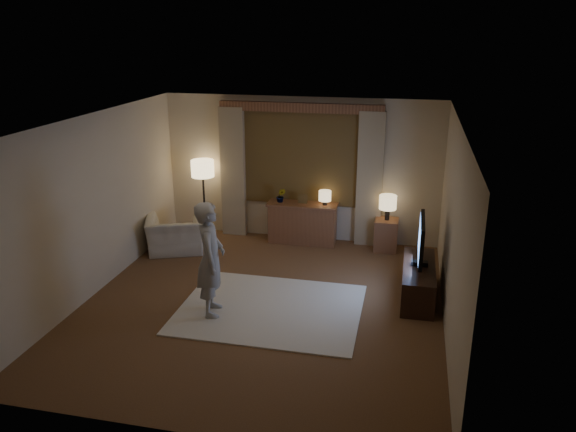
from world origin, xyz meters
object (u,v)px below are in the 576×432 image
(armchair, at_px, (176,234))
(tv_stand, at_px, (418,281))
(side_table, at_px, (386,235))
(person, at_px, (211,259))
(sideboard, at_px, (302,224))

(armchair, xyz_separation_m, tv_stand, (4.13, -0.89, -0.07))
(side_table, distance_m, tv_stand, 1.83)
(side_table, height_order, person, person)
(side_table, xyz_separation_m, person, (-2.18, -2.86, 0.53))
(armchair, height_order, person, person)
(side_table, distance_m, person, 3.64)
(sideboard, xyz_separation_m, person, (-0.68, -2.91, 0.46))
(tv_stand, bearing_deg, sideboard, 138.98)
(armchair, height_order, tv_stand, armchair)
(person, bearing_deg, sideboard, -27.16)
(side_table, bearing_deg, sideboard, 178.10)
(armchair, bearing_deg, side_table, 172.03)
(sideboard, xyz_separation_m, tv_stand, (2.06, -1.79, -0.10))
(side_table, bearing_deg, armchair, -166.57)
(person, bearing_deg, armchair, 20.72)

